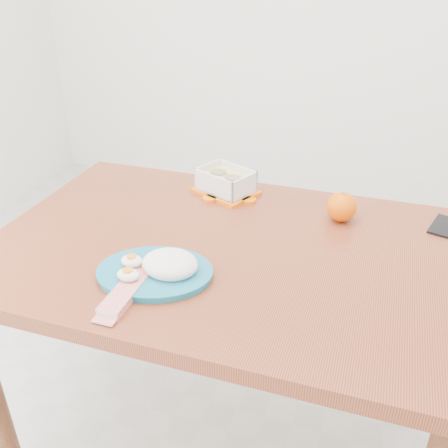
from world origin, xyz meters
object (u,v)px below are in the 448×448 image
(dining_table, at_px, (224,277))
(orange_fruit, at_px, (342,207))
(food_container, at_px, (226,182))
(smartphone, at_px, (444,226))
(rice_plate, at_px, (159,268))

(dining_table, xyz_separation_m, orange_fruit, (0.26, 0.23, 0.14))
(food_container, distance_m, smartphone, 0.63)
(orange_fruit, relative_size, rice_plate, 0.25)
(food_container, height_order, smartphone, food_container)
(orange_fruit, distance_m, smartphone, 0.28)
(rice_plate, relative_size, smartphone, 2.69)
(orange_fruit, height_order, rice_plate, orange_fruit)
(rice_plate, bearing_deg, dining_table, 47.55)
(food_container, bearing_deg, rice_plate, -65.84)
(food_container, bearing_deg, smartphone, 23.10)
(orange_fruit, xyz_separation_m, rice_plate, (-0.35, -0.41, -0.02))
(food_container, xyz_separation_m, rice_plate, (0.00, -0.47, -0.01))
(dining_table, xyz_separation_m, rice_plate, (-0.09, -0.18, 0.12))
(dining_table, height_order, orange_fruit, orange_fruit)
(rice_plate, height_order, smartphone, rice_plate)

